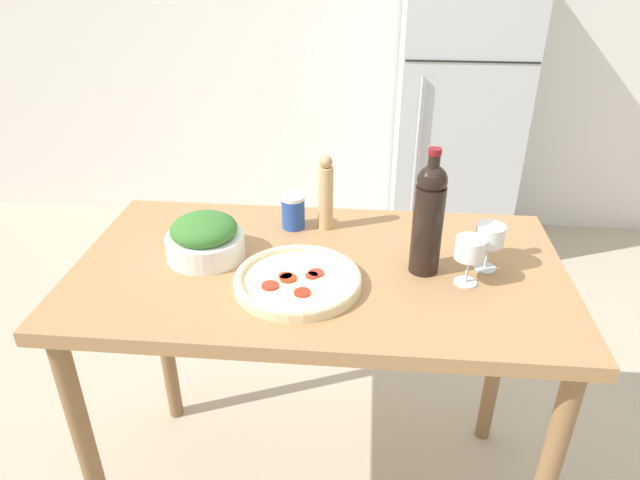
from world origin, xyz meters
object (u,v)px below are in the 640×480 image
Objects in this scene: wine_glass_near at (470,251)px; pepper_mill at (327,194)px; wine_bottle at (428,217)px; homemade_pizza at (298,280)px; refrigerator at (457,116)px; salad_bowl at (205,238)px; wine_glass_far at (490,237)px; salt_canister at (293,212)px.

wine_glass_near is 0.49m from pepper_mill.
homemade_pizza is at bearing -162.14° from wine_bottle.
refrigerator is 2.13m from salad_bowl.
wine_glass_far is at bearing -94.74° from refrigerator.
wine_glass_far is 0.60× the size of salad_bowl.
refrigerator is 2.13m from homemade_pizza.
refrigerator is at bearing 83.60° from wine_glass_near.
wine_bottle is 1.47× the size of pepper_mill.
wine_glass_far is 0.80m from salad_bowl.
homemade_pizza is (-0.05, -0.34, -0.10)m from pepper_mill.
wine_glass_far is 1.24× the size of salt_canister.
wine_glass_near is 0.56× the size of pepper_mill.
wine_bottle is at bearing -38.79° from pepper_mill.
refrigerator is 1.96m from wine_bottle.
pepper_mill is (-0.29, 0.23, -0.05)m from wine_bottle.
refrigerator is 12.43× the size of wine_glass_near.
wine_glass_far is 0.51m from pepper_mill.
wine_bottle is at bearing 17.86° from homemade_pizza.
wine_bottle is 3.26× the size of salt_canister.
refrigerator reaches higher than salad_bowl.
wine_glass_far reaches higher than homemade_pizza.
salad_bowl reaches higher than homemade_pizza.
wine_bottle is 1.58× the size of salad_bowl.
salt_canister is (0.23, 0.20, -0.00)m from salad_bowl.
salad_bowl is 0.66× the size of homemade_pizza.
pepper_mill is (-0.62, -1.68, 0.24)m from refrigerator.
refrigerator reaches higher than pepper_mill.
wine_glass_far is at bearing -19.49° from salt_canister.
homemade_pizza is 3.13× the size of salt_canister.
refrigerator is 4.90× the size of homemade_pizza.
wine_glass_far is at bearing -24.23° from pepper_mill.
salad_bowl is at bearing -138.25° from salt_canister.
pepper_mill is 1.07× the size of salad_bowl.
salad_bowl is (-0.95, -1.89, 0.18)m from refrigerator.
wine_glass_far is at bearing 14.62° from homemade_pizza.
wine_bottle is 1.04× the size of homemade_pizza.
wine_bottle reaches higher than salt_canister.
wine_glass_far is (0.06, 0.08, 0.00)m from wine_glass_near.
homemade_pizza is at bearing -108.31° from refrigerator.
wine_bottle is (-0.33, -1.91, 0.29)m from refrigerator.
wine_glass_far reaches higher than salt_canister.
refrigerator is 1.99m from wine_glass_near.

